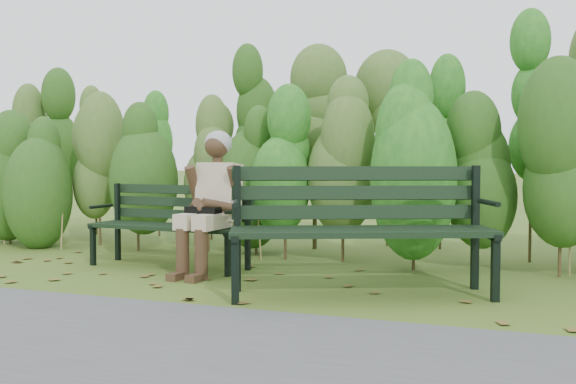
% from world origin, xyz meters
% --- Properties ---
extents(ground, '(80.00, 80.00, 0.00)m').
position_xyz_m(ground, '(0.00, 0.00, 0.00)').
color(ground, '#395C1F').
extents(footpath, '(60.00, 2.50, 0.01)m').
position_xyz_m(footpath, '(0.00, -2.20, 0.01)').
color(footpath, '#474749').
rests_on(footpath, ground).
extents(hedge_band, '(11.04, 1.67, 2.42)m').
position_xyz_m(hedge_band, '(0.00, 1.86, 1.26)').
color(hedge_band, '#47381E').
rests_on(hedge_band, ground).
extents(leaf_litter, '(5.77, 2.26, 0.01)m').
position_xyz_m(leaf_litter, '(-0.11, 0.03, 0.00)').
color(leaf_litter, brown).
rests_on(leaf_litter, ground).
extents(bench_left, '(1.60, 0.62, 0.79)m').
position_xyz_m(bench_left, '(-1.25, 0.54, 0.46)').
color(bench_left, black).
rests_on(bench_left, ground).
extents(bench_right, '(2.07, 1.35, 0.99)m').
position_xyz_m(bench_right, '(0.75, -0.09, 0.58)').
color(bench_right, black).
rests_on(bench_right, ground).
extents(seated_woman, '(0.55, 0.81, 1.30)m').
position_xyz_m(seated_woman, '(-0.74, 0.34, 0.71)').
color(seated_woman, '#BDA695').
rests_on(seated_woman, ground).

